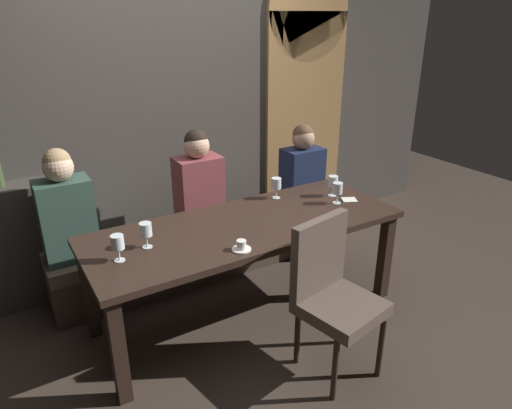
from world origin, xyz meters
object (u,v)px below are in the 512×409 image
object	(u,v)px
wine_glass_center_back	(276,184)
wine_glass_center_front	(337,189)
dining_table	(246,235)
chair_near_side	(332,288)
wine_glass_near_left	(117,243)
espresso_cup	(241,246)
wine_glass_end_right	(146,230)
wine_glass_far_left	(333,182)
diner_bearded	(198,182)
diner_far_end	(302,167)
banquette_bench	(205,248)
diner_redhead	(65,209)

from	to	relation	value
wine_glass_center_back	wine_glass_center_front	bearing A→B (deg)	-44.57
dining_table	chair_near_side	distance (m)	0.75
wine_glass_center_front	wine_glass_near_left	distance (m)	1.67
espresso_cup	wine_glass_center_front	bearing A→B (deg)	15.37
chair_near_side	wine_glass_end_right	world-z (taller)	chair_near_side
wine_glass_far_left	wine_glass_near_left	size ratio (longest dim) A/B	1.00
espresso_cup	dining_table	bearing A→B (deg)	55.38
diner_bearded	diner_far_end	size ratio (longest dim) A/B	1.11
dining_table	diner_bearded	size ratio (longest dim) A/B	2.71
diner_bearded	banquette_bench	bearing A→B (deg)	12.93
wine_glass_center_front	wine_glass_end_right	xyz separation A→B (m)	(-1.47, 0.06, 0.00)
chair_near_side	wine_glass_near_left	distance (m)	1.29
dining_table	wine_glass_center_front	size ratio (longest dim) A/B	13.41
diner_bearded	dining_table	bearing A→B (deg)	-87.14
diner_redhead	diner_far_end	distance (m)	2.04
wine_glass_far_left	diner_far_end	bearing A→B (deg)	76.40
chair_near_side	diner_bearded	world-z (taller)	diner_bearded
wine_glass_end_right	wine_glass_far_left	bearing A→B (deg)	2.76
diner_redhead	wine_glass_end_right	distance (m)	0.75
wine_glass_end_right	diner_redhead	bearing A→B (deg)	117.49
chair_near_side	wine_glass_center_back	size ratio (longest dim) A/B	5.98
diner_redhead	espresso_cup	size ratio (longest dim) A/B	6.76
chair_near_side	diner_far_end	world-z (taller)	diner_far_end
chair_near_side	wine_glass_near_left	size ratio (longest dim) A/B	5.98
banquette_bench	wine_glass_near_left	bearing A→B (deg)	-139.76
dining_table	diner_far_end	size ratio (longest dim) A/B	3.01
chair_near_side	diner_far_end	xyz separation A→B (m)	(0.82, 1.41, 0.24)
wine_glass_center_front	wine_glass_far_left	bearing A→B (deg)	62.00
wine_glass_far_left	chair_near_side	bearing A→B (deg)	-129.69
banquette_bench	wine_glass_center_back	bearing A→B (deg)	-42.86
chair_near_side	wine_glass_center_front	distance (m)	0.96
diner_far_end	wine_glass_far_left	bearing A→B (deg)	-103.60
banquette_bench	wine_glass_near_left	size ratio (longest dim) A/B	15.24
dining_table	banquette_bench	size ratio (longest dim) A/B	0.88
chair_near_side	banquette_bench	bearing A→B (deg)	96.84
banquette_bench	wine_glass_far_left	bearing A→B (deg)	-35.37
diner_far_end	wine_glass_near_left	distance (m)	2.03
chair_near_side	wine_glass_center_back	world-z (taller)	chair_near_side
dining_table	diner_redhead	size ratio (longest dim) A/B	2.71
banquette_bench	chair_near_side	size ratio (longest dim) A/B	2.55
wine_glass_far_left	wine_glass_near_left	world-z (taller)	same
dining_table	espresso_cup	xyz separation A→B (m)	(-0.22, -0.31, 0.11)
diner_far_end	wine_glass_end_right	xyz separation A→B (m)	(-1.69, -0.67, 0.06)
wine_glass_far_left	diner_bearded	bearing A→B (deg)	146.05
diner_far_end	wine_glass_near_left	bearing A→B (deg)	-158.47
wine_glass_far_left	wine_glass_center_front	world-z (taller)	same
dining_table	wine_glass_center_front	bearing A→B (deg)	-2.97
wine_glass_center_front	diner_far_end	bearing A→B (deg)	73.49
chair_near_side	wine_glass_end_right	distance (m)	1.18
diner_far_end	wine_glass_center_back	xyz separation A→B (m)	(-0.55, -0.40, 0.06)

